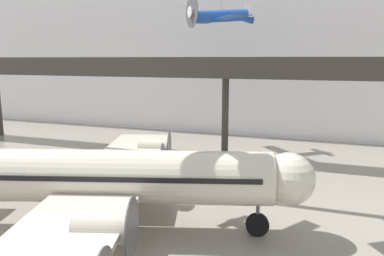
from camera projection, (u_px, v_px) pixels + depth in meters
The scene contains 4 objects.
hangar_back_wall at pixel (250, 31), 47.57m from camera, with size 140.00×3.00×26.63m.
mezzanine_walkway at pixel (223, 74), 36.54m from camera, with size 110.00×3.20×10.00m.
airliner_silver_main at pixel (88, 177), 20.97m from camera, with size 24.89×28.93×9.03m.
suspended_plane_blue_trainer at pixel (221, 16), 39.52m from camera, with size 7.65×7.74×7.58m.
Camera 1 is at (9.59, -11.60, 9.81)m, focal length 35.00 mm.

